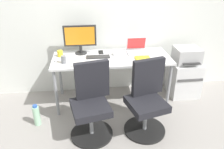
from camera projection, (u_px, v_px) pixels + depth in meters
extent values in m
plane|color=gray|center=(112.00, 100.00, 3.58)|extent=(5.28, 5.28, 0.00)
cube|color=silver|center=(108.00, 13.00, 3.38)|extent=(4.40, 0.04, 2.60)
cube|color=silver|center=(112.00, 58.00, 3.26)|extent=(1.72, 0.69, 0.03)
cylinder|color=gray|center=(56.00, 94.00, 3.08)|extent=(0.04, 0.04, 0.72)
cylinder|color=gray|center=(169.00, 87.00, 3.24)|extent=(0.04, 0.04, 0.72)
cylinder|color=gray|center=(60.00, 75.00, 3.60)|extent=(0.04, 0.04, 0.72)
cylinder|color=gray|center=(157.00, 70.00, 3.77)|extent=(0.04, 0.04, 0.72)
cylinder|color=black|center=(92.00, 133.00, 2.85)|extent=(0.54, 0.54, 0.03)
cylinder|color=gray|center=(91.00, 122.00, 2.77)|extent=(0.05, 0.05, 0.34)
cube|color=black|center=(90.00, 108.00, 2.67)|extent=(0.52, 0.52, 0.09)
cube|color=black|center=(92.00, 80.00, 2.71)|extent=(0.43, 0.15, 0.48)
cylinder|color=black|center=(144.00, 129.00, 2.92)|extent=(0.54, 0.54, 0.03)
cylinder|color=gray|center=(145.00, 118.00, 2.84)|extent=(0.05, 0.05, 0.34)
cube|color=black|center=(146.00, 104.00, 2.74)|extent=(0.54, 0.54, 0.09)
cube|color=black|center=(148.00, 77.00, 2.78)|extent=(0.42, 0.17, 0.48)
cube|color=silver|center=(183.00, 78.00, 3.66)|extent=(0.45, 0.48, 0.57)
cube|color=#4C4C4C|center=(190.00, 80.00, 3.40)|extent=(0.41, 0.01, 0.04)
cube|color=#B7B7B7|center=(187.00, 55.00, 3.48)|extent=(0.38, 0.34, 0.24)
cube|color=#262626|center=(192.00, 64.00, 3.33)|extent=(0.27, 0.06, 0.01)
cylinder|color=#A5D8B2|center=(37.00, 116.00, 2.98)|extent=(0.09, 0.09, 0.28)
cylinder|color=#2D59B2|center=(35.00, 106.00, 2.91)|extent=(0.06, 0.06, 0.03)
cylinder|color=#262626|center=(81.00, 53.00, 3.38)|extent=(0.18, 0.18, 0.01)
cylinder|color=#262626|center=(81.00, 49.00, 3.36)|extent=(0.04, 0.04, 0.11)
cube|color=#262626|center=(80.00, 36.00, 3.26)|extent=(0.48, 0.03, 0.31)
cube|color=orange|center=(80.00, 36.00, 3.25)|extent=(0.43, 0.00, 0.26)
cube|color=silver|center=(138.00, 53.00, 3.37)|extent=(0.31, 0.22, 0.02)
cube|color=silver|center=(136.00, 43.00, 3.44)|extent=(0.31, 0.05, 0.21)
cube|color=red|center=(136.00, 43.00, 3.44)|extent=(0.28, 0.04, 0.18)
cube|color=#B7B7B7|center=(84.00, 64.00, 2.99)|extent=(0.34, 0.12, 0.02)
cube|color=#2D2D2D|center=(98.00, 57.00, 3.23)|extent=(0.34, 0.12, 0.02)
ellipsoid|color=#B7B7B7|center=(114.00, 54.00, 3.33)|extent=(0.06, 0.10, 0.03)
ellipsoid|color=silver|center=(56.00, 60.00, 3.11)|extent=(0.06, 0.10, 0.03)
cylinder|color=yellow|center=(60.00, 53.00, 3.25)|extent=(0.08, 0.08, 0.09)
cylinder|color=slate|center=(64.00, 60.00, 3.03)|extent=(0.07, 0.07, 0.10)
cube|color=black|center=(101.00, 52.00, 3.42)|extent=(0.07, 0.14, 0.01)
cube|color=yellow|center=(143.00, 58.00, 3.17)|extent=(0.21, 0.15, 0.03)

